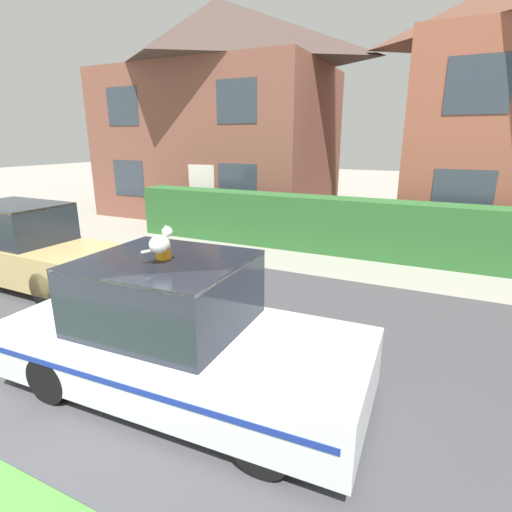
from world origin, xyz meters
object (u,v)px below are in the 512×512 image
object	(u,v)px
cat	(161,242)
house_left	(219,110)
police_car	(180,335)
neighbour_car_far	(25,247)

from	to	relation	value
cat	house_left	bearing A→B (deg)	55.43
police_car	neighbour_car_far	xyz separation A→B (m)	(-5.21, 1.71, 0.03)
cat	neighbour_car_far	distance (m)	5.61
cat	house_left	distance (m)	12.65
house_left	police_car	bearing A→B (deg)	-61.44
cat	house_left	world-z (taller)	house_left
police_car	house_left	world-z (taller)	house_left
police_car	house_left	bearing A→B (deg)	116.17
police_car	cat	bearing A→B (deg)	-104.86
police_car	house_left	xyz separation A→B (m)	(-5.90, 10.83, 3.28)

